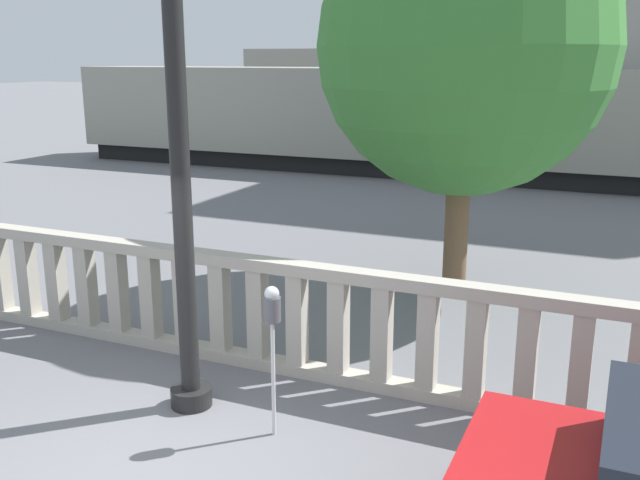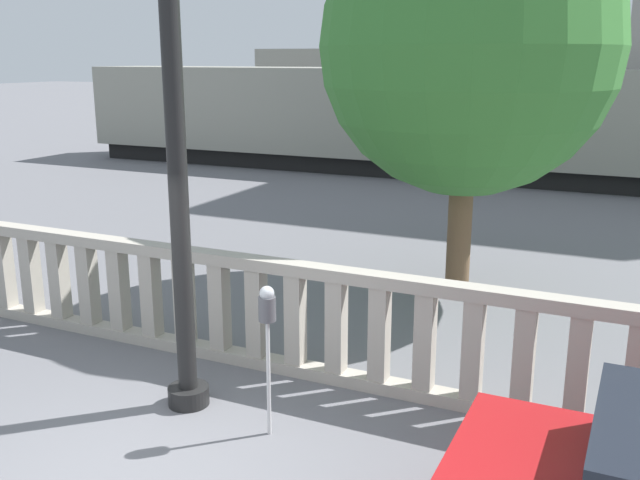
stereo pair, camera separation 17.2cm
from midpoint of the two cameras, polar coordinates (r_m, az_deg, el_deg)
The scene contains 6 objects.
balustrade at distance 8.36m, azimuth -4.03°, elevation -6.09°, with size 15.89×0.24×1.36m.
lamppost at distance 7.13m, azimuth -11.86°, elevation 6.82°, with size 0.44×0.44×5.28m.
parking_meter at distance 6.77m, azimuth -4.58°, elevation -6.17°, with size 0.17×0.17×1.53m.
train_near at distance 21.96m, azimuth 13.64°, elevation 9.12°, with size 28.28×2.62×3.87m.
train_far at distance 34.45m, azimuth 10.05°, elevation 11.71°, with size 19.76×2.94×4.59m.
tree_left at distance 10.93m, azimuth 11.09°, elevation 14.91°, with size 4.36×4.36×5.93m.
Camera 1 is at (3.61, -4.28, 3.60)m, focal length 40.00 mm.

